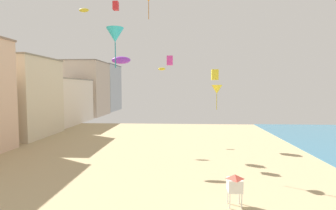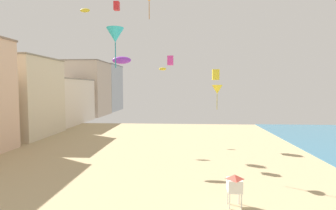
{
  "view_description": "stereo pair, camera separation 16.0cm",
  "coord_description": "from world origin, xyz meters",
  "px_view_note": "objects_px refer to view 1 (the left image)",
  "views": [
    {
      "loc": [
        3.89,
        -5.45,
        9.32
      ],
      "look_at": [
        2.51,
        17.74,
        7.73
      ],
      "focal_mm": 27.57,
      "sensor_mm": 36.0,
      "label": 1
    },
    {
      "loc": [
        4.05,
        -5.44,
        9.32
      ],
      "look_at": [
        2.51,
        17.74,
        7.73
      ],
      "focal_mm": 27.57,
      "sensor_mm": 36.0,
      "label": 2
    }
  ],
  "objects_px": {
    "kite_yellow_parafoil": "(162,69)",
    "kite_purple_parafoil": "(121,60)",
    "kite_cyan_delta": "(115,35)",
    "lifeguard_stand": "(235,183)",
    "kite_red_box": "(116,6)",
    "kite_yellow_box": "(215,75)",
    "kite_magenta_box": "(170,61)",
    "kite_yellow_delta": "(217,89)",
    "kite_yellow_parafoil_2": "(84,10)"
  },
  "relations": [
    {
      "from": "kite_yellow_parafoil_2",
      "to": "kite_yellow_box",
      "type": "xyz_separation_m",
      "value": [
        22.11,
        -2.5,
        -11.2
      ]
    },
    {
      "from": "lifeguard_stand",
      "to": "kite_magenta_box",
      "type": "height_order",
      "value": "kite_magenta_box"
    },
    {
      "from": "kite_yellow_delta",
      "to": "kite_yellow_parafoil_2",
      "type": "bearing_deg",
      "value": 141.66
    },
    {
      "from": "kite_yellow_delta",
      "to": "kite_red_box",
      "type": "bearing_deg",
      "value": 135.81
    },
    {
      "from": "kite_yellow_delta",
      "to": "kite_yellow_box",
      "type": "distance_m",
      "value": 14.11
    },
    {
      "from": "kite_red_box",
      "to": "kite_cyan_delta",
      "type": "xyz_separation_m",
      "value": [
        4.71,
        -18.43,
        -8.4
      ]
    },
    {
      "from": "kite_yellow_parafoil_2",
      "to": "kite_purple_parafoil",
      "type": "height_order",
      "value": "kite_yellow_parafoil_2"
    },
    {
      "from": "kite_yellow_delta",
      "to": "kite_purple_parafoil",
      "type": "distance_m",
      "value": 12.38
    },
    {
      "from": "kite_yellow_delta",
      "to": "kite_magenta_box",
      "type": "distance_m",
      "value": 9.1
    },
    {
      "from": "kite_yellow_parafoil",
      "to": "kite_magenta_box",
      "type": "distance_m",
      "value": 11.08
    },
    {
      "from": "kite_yellow_parafoil_2",
      "to": "kite_yellow_box",
      "type": "height_order",
      "value": "kite_yellow_parafoil_2"
    },
    {
      "from": "kite_cyan_delta",
      "to": "kite_yellow_parafoil",
      "type": "bearing_deg",
      "value": 83.39
    },
    {
      "from": "kite_cyan_delta",
      "to": "kite_magenta_box",
      "type": "xyz_separation_m",
      "value": [
        4.46,
        10.59,
        -1.24
      ]
    },
    {
      "from": "kite_yellow_parafoil_2",
      "to": "kite_cyan_delta",
      "type": "bearing_deg",
      "value": -62.32
    },
    {
      "from": "kite_magenta_box",
      "to": "kite_yellow_box",
      "type": "bearing_deg",
      "value": 47.91
    },
    {
      "from": "kite_yellow_parafoil",
      "to": "kite_cyan_delta",
      "type": "bearing_deg",
      "value": -96.61
    },
    {
      "from": "kite_red_box",
      "to": "kite_purple_parafoil",
      "type": "bearing_deg",
      "value": -72.45
    },
    {
      "from": "lifeguard_stand",
      "to": "kite_yellow_delta",
      "type": "relative_size",
      "value": 0.96
    },
    {
      "from": "kite_yellow_parafoil",
      "to": "kite_purple_parafoil",
      "type": "relative_size",
      "value": 0.54
    },
    {
      "from": "kite_magenta_box",
      "to": "lifeguard_stand",
      "type": "bearing_deg",
      "value": -67.74
    },
    {
      "from": "kite_yellow_parafoil_2",
      "to": "kite_yellow_delta",
      "type": "height_order",
      "value": "kite_yellow_parafoil_2"
    },
    {
      "from": "kite_cyan_delta",
      "to": "kite_yellow_parafoil_2",
      "type": "bearing_deg",
      "value": 117.68
    },
    {
      "from": "kite_magenta_box",
      "to": "kite_cyan_delta",
      "type": "bearing_deg",
      "value": -112.86
    },
    {
      "from": "kite_yellow_delta",
      "to": "kite_cyan_delta",
      "type": "xyz_separation_m",
      "value": [
        -9.85,
        -4.29,
        5.0
      ]
    },
    {
      "from": "kite_red_box",
      "to": "kite_purple_parafoil",
      "type": "distance_m",
      "value": 14.7
    },
    {
      "from": "lifeguard_stand",
      "to": "kite_magenta_box",
      "type": "distance_m",
      "value": 18.95
    },
    {
      "from": "lifeguard_stand",
      "to": "kite_yellow_parafoil",
      "type": "xyz_separation_m",
      "value": [
        -7.82,
        25.16,
        10.7
      ]
    },
    {
      "from": "kite_cyan_delta",
      "to": "kite_magenta_box",
      "type": "bearing_deg",
      "value": 67.14
    },
    {
      "from": "kite_red_box",
      "to": "kite_yellow_delta",
      "type": "distance_m",
      "value": 24.32
    },
    {
      "from": "lifeguard_stand",
      "to": "kite_yellow_parafoil_2",
      "type": "xyz_separation_m",
      "value": [
        -21.13,
        24.32,
        20.71
      ]
    },
    {
      "from": "kite_cyan_delta",
      "to": "kite_purple_parafoil",
      "type": "xyz_separation_m",
      "value": [
        -1.41,
        8.01,
        -1.43
      ]
    },
    {
      "from": "kite_yellow_box",
      "to": "kite_magenta_box",
      "type": "xyz_separation_m",
      "value": [
        -6.82,
        -7.55,
        1.51
      ]
    },
    {
      "from": "kite_red_box",
      "to": "kite_yellow_parafoil_2",
      "type": "bearing_deg",
      "value": 160.19
    },
    {
      "from": "lifeguard_stand",
      "to": "kite_yellow_parafoil_2",
      "type": "relative_size",
      "value": 1.47
    },
    {
      "from": "lifeguard_stand",
      "to": "kite_red_box",
      "type": "distance_m",
      "value": 33.78
    },
    {
      "from": "kite_yellow_parafoil",
      "to": "kite_purple_parafoil",
      "type": "xyz_separation_m",
      "value": [
        -3.9,
        -13.48,
        0.13
      ]
    },
    {
      "from": "kite_red_box",
      "to": "kite_yellow_box",
      "type": "distance_m",
      "value": 19.5
    },
    {
      "from": "kite_yellow_parafoil_2",
      "to": "kite_magenta_box",
      "type": "relative_size",
      "value": 1.42
    },
    {
      "from": "kite_yellow_box",
      "to": "kite_magenta_box",
      "type": "distance_m",
      "value": 10.29
    },
    {
      "from": "kite_yellow_parafoil_2",
      "to": "kite_cyan_delta",
      "type": "distance_m",
      "value": 24.79
    },
    {
      "from": "kite_yellow_delta",
      "to": "kite_cyan_delta",
      "type": "distance_m",
      "value": 11.85
    },
    {
      "from": "kite_red_box",
      "to": "kite_yellow_delta",
      "type": "xyz_separation_m",
      "value": [
        14.56,
        -14.15,
        -13.4
      ]
    },
    {
      "from": "kite_cyan_delta",
      "to": "kite_magenta_box",
      "type": "height_order",
      "value": "kite_cyan_delta"
    },
    {
      "from": "kite_yellow_parafoil_2",
      "to": "kite_red_box",
      "type": "height_order",
      "value": "kite_red_box"
    },
    {
      "from": "kite_yellow_parafoil_2",
      "to": "kite_yellow_delta",
      "type": "xyz_separation_m",
      "value": [
        20.68,
        -16.35,
        -13.45
      ]
    },
    {
      "from": "kite_yellow_parafoil",
      "to": "kite_purple_parafoil",
      "type": "height_order",
      "value": "kite_purple_parafoil"
    },
    {
      "from": "kite_yellow_parafoil",
      "to": "kite_purple_parafoil",
      "type": "distance_m",
      "value": 14.03
    },
    {
      "from": "kite_yellow_parafoil_2",
      "to": "lifeguard_stand",
      "type": "bearing_deg",
      "value": -49.01
    },
    {
      "from": "kite_red_box",
      "to": "kite_yellow_parafoil",
      "type": "bearing_deg",
      "value": 22.96
    },
    {
      "from": "kite_red_box",
      "to": "kite_cyan_delta",
      "type": "relative_size",
      "value": 0.37
    }
  ]
}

